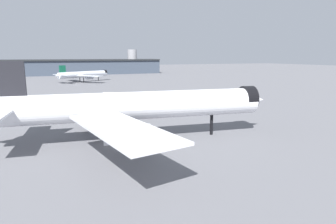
{
  "coord_description": "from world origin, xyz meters",
  "views": [
    {
      "loc": [
        -12.58,
        -51.5,
        16.7
      ],
      "look_at": [
        10.48,
        0.69,
        5.44
      ],
      "focal_mm": 30.66,
      "sensor_mm": 36.0,
      "label": 1
    }
  ],
  "objects_px": {
    "airliner_far_taxiway": "(83,74)",
    "baggage_tug_wing": "(100,108)",
    "airliner_near_gate": "(131,106)",
    "traffic_cone_near_nose": "(159,109)"
  },
  "relations": [
    {
      "from": "airliner_far_taxiway",
      "to": "baggage_tug_wing",
      "type": "relative_size",
      "value": 10.79
    },
    {
      "from": "airliner_near_gate",
      "to": "baggage_tug_wing",
      "type": "bearing_deg",
      "value": 98.13
    },
    {
      "from": "baggage_tug_wing",
      "to": "airliner_near_gate",
      "type": "bearing_deg",
      "value": -132.31
    },
    {
      "from": "baggage_tug_wing",
      "to": "traffic_cone_near_nose",
      "type": "xyz_separation_m",
      "value": [
        17.16,
        -5.47,
        -0.62
      ]
    },
    {
      "from": "airliner_far_taxiway",
      "to": "baggage_tug_wing",
      "type": "bearing_deg",
      "value": -123.45
    },
    {
      "from": "airliner_far_taxiway",
      "to": "traffic_cone_near_nose",
      "type": "bearing_deg",
      "value": -114.26
    },
    {
      "from": "airliner_near_gate",
      "to": "baggage_tug_wing",
      "type": "relative_size",
      "value": 17.08
    },
    {
      "from": "airliner_far_taxiway",
      "to": "baggage_tug_wing",
      "type": "height_order",
      "value": "airliner_far_taxiway"
    },
    {
      "from": "airliner_near_gate",
      "to": "baggage_tug_wing",
      "type": "height_order",
      "value": "airliner_near_gate"
    },
    {
      "from": "airliner_near_gate",
      "to": "baggage_tug_wing",
      "type": "distance_m",
      "value": 34.4
    }
  ]
}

